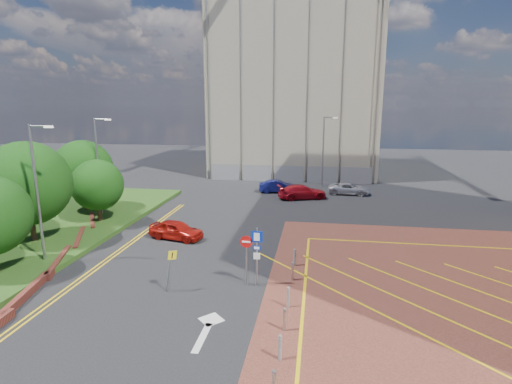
% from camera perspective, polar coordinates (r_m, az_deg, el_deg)
% --- Properties ---
extents(ground, '(140.00, 140.00, 0.00)m').
position_cam_1_polar(ground, '(20.78, -1.72, -14.39)').
color(ground, black).
rests_on(ground, ground).
extents(grass_bed, '(14.00, 32.00, 0.30)m').
position_cam_1_polar(grass_bed, '(33.64, -31.41, -5.34)').
color(grass_bed, '#294D18').
rests_on(grass_bed, ground).
extents(retaining_wall, '(6.06, 20.33, 0.40)m').
position_cam_1_polar(retaining_wall, '(26.94, -26.68, -8.85)').
color(retaining_wall, maroon).
rests_on(retaining_wall, ground).
extents(tree_b, '(5.60, 5.60, 6.74)m').
position_cam_1_polar(tree_b, '(30.41, -29.88, 1.06)').
color(tree_b, '#3D2B1C').
rests_on(tree_b, grass_bed).
extents(tree_c, '(4.00, 4.00, 4.90)m').
position_cam_1_polar(tree_c, '(33.49, -21.72, 0.94)').
color(tree_c, '#3D2B1C').
rests_on(tree_c, grass_bed).
extents(tree_d, '(5.00, 5.00, 6.08)m').
position_cam_1_polar(tree_d, '(37.45, -23.47, 2.99)').
color(tree_d, '#3D2B1C').
rests_on(tree_d, grass_bed).
extents(lamp_left_near, '(1.53, 0.16, 8.00)m').
position_cam_1_polar(lamp_left_near, '(26.13, -28.74, 0.50)').
color(lamp_left_near, '#9EA0A8').
rests_on(lamp_left_near, grass_bed).
extents(lamp_left_far, '(1.53, 0.16, 8.00)m').
position_cam_1_polar(lamp_left_far, '(35.42, -21.58, 3.95)').
color(lamp_left_far, '#9EA0A8').
rests_on(lamp_left_far, grass_bed).
extents(lamp_back, '(1.53, 0.16, 8.00)m').
position_cam_1_polar(lamp_back, '(46.48, 9.67, 6.11)').
color(lamp_back, '#9EA0A8').
rests_on(lamp_back, ground).
extents(sign_cluster, '(1.17, 0.12, 3.20)m').
position_cam_1_polar(sign_cluster, '(20.82, -0.44, -8.44)').
color(sign_cluster, '#9EA0A8').
rests_on(sign_cluster, ground).
extents(warning_sign, '(0.64, 0.39, 2.25)m').
position_cam_1_polar(warning_sign, '(20.87, -12.13, -10.24)').
color(warning_sign, '#9EA0A8').
rests_on(warning_sign, ground).
extents(bollard_row, '(0.14, 11.14, 0.90)m').
position_cam_1_polar(bollard_row, '(18.83, 4.47, -15.84)').
color(bollard_row, '#9EA0A8').
rests_on(bollard_row, forecourt).
extents(construction_building, '(21.20, 19.20, 22.00)m').
position_cam_1_polar(construction_building, '(58.33, 5.66, 14.03)').
color(construction_building, '#B1A791').
rests_on(construction_building, ground).
extents(construction_fence, '(21.60, 0.06, 2.00)m').
position_cam_1_polar(construction_fence, '(48.99, 5.89, 2.58)').
color(construction_fence, gray).
rests_on(construction_fence, ground).
extents(car_red_left, '(4.16, 2.37, 1.34)m').
position_cam_1_polar(car_red_left, '(28.92, -11.35, -5.32)').
color(car_red_left, '#AC160E').
rests_on(car_red_left, ground).
extents(car_blue_back, '(4.15, 1.86, 1.32)m').
position_cam_1_polar(car_blue_back, '(43.10, 3.14, 0.80)').
color(car_blue_back, navy).
rests_on(car_blue_back, ground).
extents(car_red_back, '(5.26, 3.45, 1.42)m').
position_cam_1_polar(car_red_back, '(40.45, 6.63, 0.02)').
color(car_red_back, '#AB0E1A').
rests_on(car_red_back, ground).
extents(car_silver_back, '(4.44, 2.32, 1.19)m').
position_cam_1_polar(car_silver_back, '(43.34, 13.12, 0.47)').
color(car_silver_back, silver).
rests_on(car_silver_back, ground).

